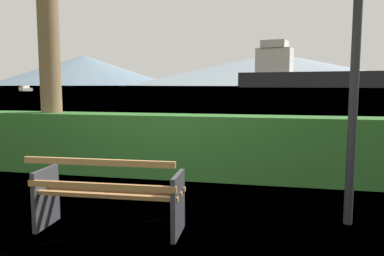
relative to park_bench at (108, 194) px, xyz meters
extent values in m
plane|color=#4C6B33|center=(0.00, 0.06, -0.42)|extent=(1400.00, 1400.00, 0.00)
plane|color=#6B8EA3|center=(0.00, 307.41, -0.42)|extent=(620.00, 620.00, 0.00)
cube|color=olive|center=(0.01, -0.13, 0.03)|extent=(1.63, 0.13, 0.04)
cube|color=olive|center=(0.00, 0.06, 0.03)|extent=(1.63, 0.13, 0.04)
cube|color=olive|center=(-0.01, 0.25, 0.03)|extent=(1.63, 0.13, 0.04)
cube|color=olive|center=(0.01, -0.21, 0.15)|extent=(1.63, 0.11, 0.06)
cube|color=olive|center=(0.01, -0.25, 0.41)|extent=(1.63, 0.11, 0.06)
cube|color=#2D2D33|center=(-0.77, 0.01, -0.09)|extent=(0.07, 0.51, 0.68)
cube|color=#2D2D33|center=(0.77, 0.07, -0.09)|extent=(0.07, 0.51, 0.68)
cube|color=#285B23|center=(0.00, 2.64, 0.13)|extent=(13.52, 0.63, 1.10)
cylinder|color=brown|center=(-2.34, 2.69, 2.17)|extent=(0.39, 0.39, 5.20)
cylinder|color=black|center=(2.64, 0.81, 1.44)|extent=(0.10, 0.10, 3.73)
cube|color=#232328|center=(32.90, 197.27, 3.50)|extent=(99.86, 35.11, 7.86)
cube|color=silver|center=(1.85, 204.72, 13.72)|extent=(20.02, 14.83, 12.57)
cube|color=beige|center=(1.85, 204.72, 21.97)|extent=(15.06, 14.76, 3.93)
cube|color=#B2332D|center=(-94.55, 128.85, 0.04)|extent=(4.43, 4.63, 0.93)
cube|color=beige|center=(-94.55, 128.85, 0.81)|extent=(2.00, 2.04, 0.62)
cube|color=silver|center=(-57.58, 79.42, -0.06)|extent=(5.72, 5.69, 0.72)
cube|color=silver|center=(-57.58, 79.42, 0.62)|extent=(2.57, 2.57, 0.66)
cone|color=slate|center=(-290.54, 554.16, 22.91)|extent=(282.27, 282.27, 46.66)
cone|color=gray|center=(0.00, 585.08, 23.61)|extent=(430.74, 430.74, 48.07)
camera|label=1|loc=(1.75, -3.80, 1.20)|focal=35.75mm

